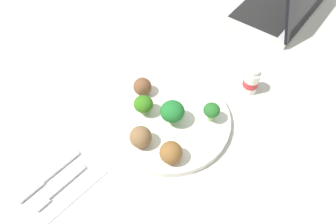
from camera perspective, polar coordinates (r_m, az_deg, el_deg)
The scene contains 13 objects.
ground_plane at distance 0.75m, azimuth 0.00°, elevation -1.71°, with size 4.00×4.00×0.00m, color beige.
plate at distance 0.74m, azimuth 0.00°, elevation -1.34°, with size 0.28×0.28×0.02m, color white.
broccoli_floret_center at distance 0.72m, azimuth -4.27°, elevation 1.33°, with size 0.04×0.04×0.05m.
broccoli_floret_mid_right at distance 0.71m, azimuth 7.55°, elevation 0.23°, with size 0.04×0.04×0.05m.
broccoli_floret_near_rim at distance 0.70m, azimuth 0.52°, elevation -0.09°, with size 0.05×0.05×0.06m.
meatball_back_right at distance 0.68m, azimuth -4.75°, elevation -4.33°, with size 0.05×0.05×0.05m, color brown.
meatball_back_left at distance 0.77m, azimuth -4.44°, elevation 4.41°, with size 0.04×0.04×0.04m, color brown.
meatball_far_rim at distance 0.66m, azimuth 0.52°, elevation -7.03°, with size 0.05×0.05×0.05m, color brown.
napkin at distance 0.70m, azimuth -18.92°, elevation -11.32°, with size 0.17×0.12×0.01m, color white.
fork at distance 0.69m, azimuth -18.69°, elevation -12.49°, with size 0.12×0.03×0.01m.
knife at distance 0.71m, azimuth -20.32°, elevation -10.54°, with size 0.15×0.03×0.01m.
yogurt_bottle at distance 0.81m, azimuth 14.19°, elevation 5.18°, with size 0.04×0.04×0.07m.
laptop at distance 1.09m, azimuth 19.37°, elevation 17.82°, with size 0.36×0.28×0.21m.
Camera 1 is at (0.30, 0.33, 0.60)m, focal length 35.26 mm.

